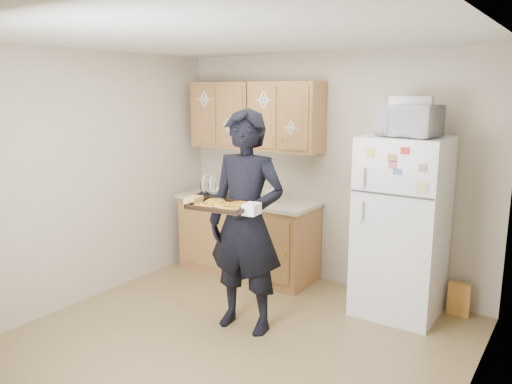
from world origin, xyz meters
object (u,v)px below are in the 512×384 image
Objects in this scene: microwave at (409,121)px; dish_rack at (216,188)px; person at (246,222)px; refrigerator at (402,227)px; baking_tray at (222,206)px.

dish_rack is (-2.23, 0.02, -0.86)m from microwave.
person is at bearing -127.10° from microwave.
refrigerator is 0.99m from microwave.
baking_tray is 0.97× the size of microwave.
person reaches higher than dish_rack.
microwave is 2.39m from dish_rack.
dish_rack is at bearing 131.74° from person.
person is 1.71m from microwave.
dish_rack is at bearing 123.81° from baking_tray.
refrigerator reaches higher than dish_rack.
baking_tray is 1.22× the size of dish_rack.
dish_rack is (-1.17, 1.05, 0.00)m from person.
person is at bearing -133.59° from refrigerator.
refrigerator is at bearing 40.04° from person.
person is 1.58m from dish_rack.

